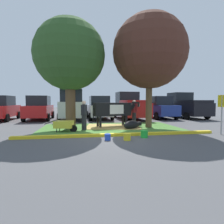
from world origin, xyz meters
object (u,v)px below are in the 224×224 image
at_px(cow_holstein, 114,109).
at_px(pickup_truck_maroon, 130,106).
at_px(bucket_yellow, 127,137).
at_px(bucket_green, 144,134).
at_px(shade_tree_left, 70,55).
at_px(bucket_blue, 108,137).
at_px(person_handler, 134,112).
at_px(sedan_red, 39,108).
at_px(sedan_blue, 159,108).
at_px(wheelbarrow, 64,125).
at_px(hatchback_white, 99,108).
at_px(suv_black, 72,105).
at_px(calf_lying, 132,125).
at_px(sedan_silver, 1,108).
at_px(shade_tree_right, 149,52).
at_px(person_visitor_near, 84,114).
at_px(pickup_truck_black, 185,106).
at_px(parking_sign, 222,107).

height_order(cow_holstein, pickup_truck_maroon, pickup_truck_maroon).
bearing_deg(bucket_yellow, bucket_green, 24.22).
xyz_separation_m(shade_tree_left, bucket_blue, (1.66, -3.28, -3.98)).
bearing_deg(bucket_green, person_handler, 79.73).
xyz_separation_m(sedan_red, sedan_blue, (10.62, -0.26, 0.00)).
bearing_deg(person_handler, wheelbarrow, -155.40).
bearing_deg(hatchback_white, suv_black, -173.01).
bearing_deg(bucket_green, shade_tree_left, 137.01).
height_order(calf_lying, sedan_silver, sedan_silver).
bearing_deg(suv_black, wheelbarrow, -90.33).
distance_m(sedan_silver, sedan_red, 2.98).
bearing_deg(wheelbarrow, sedan_red, 111.85).
distance_m(person_handler, pickup_truck_maroon, 4.39).
bearing_deg(calf_lying, bucket_yellow, -109.41).
xyz_separation_m(suv_black, sedan_blue, (7.92, 0.10, -0.29)).
distance_m(shade_tree_right, cow_holstein, 4.01).
height_order(shade_tree_right, person_visitor_near, shade_tree_right).
distance_m(bucket_green, pickup_truck_maroon, 8.46).
height_order(shade_tree_left, calf_lying, shade_tree_left).
bearing_deg(shade_tree_left, calf_lying, -10.83).
xyz_separation_m(bucket_green, pickup_truck_black, (7.07, 8.52, 0.95)).
bearing_deg(person_handler, shade_tree_right, -61.61).
bearing_deg(pickup_truck_maroon, sedan_blue, 2.53).
xyz_separation_m(suv_black, pickup_truck_black, (10.57, 0.24, -0.16)).
bearing_deg(sedan_red, bucket_blue, -62.71).
bearing_deg(shade_tree_right, bucket_blue, -133.32).
bearing_deg(cow_holstein, wheelbarrow, -150.67).
xyz_separation_m(hatchback_white, sedan_blue, (5.57, -0.19, 0.00)).
bearing_deg(sedan_blue, wheelbarrow, -141.32).
bearing_deg(pickup_truck_maroon, bucket_blue, -110.60).
relative_size(sedan_silver, sedan_blue, 1.00).
bearing_deg(sedan_silver, bucket_yellow, -47.37).
relative_size(pickup_truck_maroon, sedan_blue, 1.23).
height_order(shade_tree_left, person_visitor_near, shade_tree_left).
height_order(calf_lying, person_handler, person_handler).
bearing_deg(pickup_truck_maroon, shade_tree_left, -132.97).
distance_m(person_handler, sedan_blue, 5.77).
relative_size(person_visitor_near, bucket_green, 4.84).
bearing_deg(pickup_truck_maroon, hatchback_white, 173.31).
xyz_separation_m(person_visitor_near, sedan_red, (-3.66, 6.21, 0.12)).
height_order(parking_sign, pickup_truck_maroon, pickup_truck_maroon).
distance_m(cow_holstein, person_visitor_near, 2.20).
distance_m(person_visitor_near, suv_black, 5.95).
xyz_separation_m(sedan_silver, pickup_truck_black, (16.24, -0.13, 0.13)).
bearing_deg(bucket_yellow, calf_lying, 70.59).
relative_size(shade_tree_left, sedan_blue, 1.37).
bearing_deg(bucket_yellow, person_visitor_near, 120.86).
relative_size(person_handler, parking_sign, 0.88).
distance_m(cow_holstein, bucket_yellow, 4.10).
bearing_deg(sedan_silver, pickup_truck_black, -0.44).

